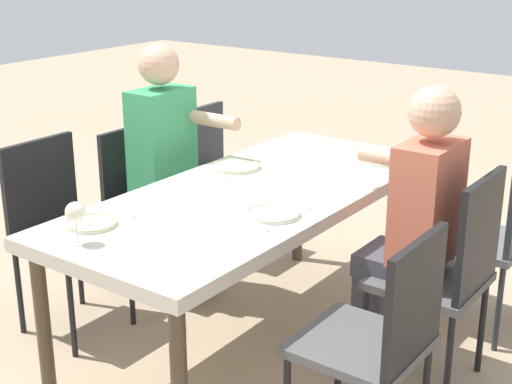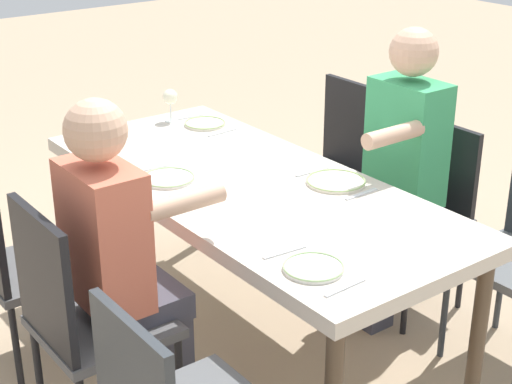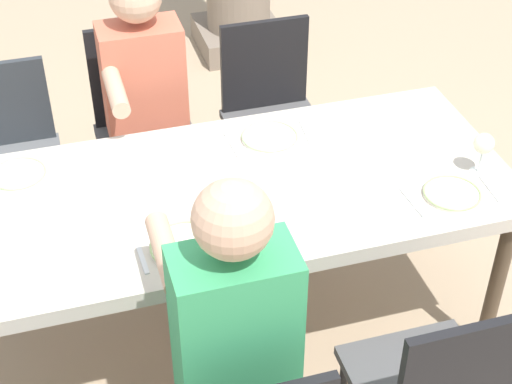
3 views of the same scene
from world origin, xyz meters
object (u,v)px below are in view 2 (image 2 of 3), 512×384
diner_man_white (123,261)px  plate_3 (205,123)px  chair_east_south (335,161)px  chair_mid_north (80,314)px  plate_2 (168,178)px  chair_mid_south (421,203)px  plate_0 (313,268)px  chair_east_north (16,258)px  dining_table (249,196)px  diner_woman_green (396,170)px  plate_1 (336,181)px  wine_glass_3 (170,98)px

diner_man_white → plate_3: (0.92, -0.95, 0.08)m
chair_east_south → chair_mid_north: bearing=109.1°
diner_man_white → plate_2: bearing=-46.8°
chair_east_south → diner_man_white: (-0.60, 1.55, 0.17)m
chair_mid_south → plate_0: (-0.55, 1.14, 0.27)m
chair_east_north → dining_table: bearing=-115.8°
chair_mid_south → chair_east_north: 1.83m
chair_mid_south → diner_woman_green: 0.29m
chair_east_south → plate_3: bearing=62.4°
dining_table → chair_east_south: size_ratio=2.17×
diner_woman_green → plate_3: (0.92, 0.41, 0.05)m
dining_table → plate_2: size_ratio=9.22×
dining_table → chair_east_north: size_ratio=2.25×
chair_mid_south → chair_east_south: size_ratio=0.94×
diner_man_white → plate_0: 0.68m
chair_east_south → plate_1: chair_east_south is taller
wine_glass_3 → chair_mid_south: bearing=-147.1°
chair_mid_south → plate_2: chair_mid_south is taller
plate_1 → wine_glass_3: size_ratio=1.48×
chair_mid_north → diner_man_white: diner_man_white is taller
plate_1 → dining_table: bearing=51.0°
chair_mid_south → chair_east_south: chair_east_south is taller
dining_table → diner_woman_green: size_ratio=1.51×
diner_man_white → plate_2: (0.41, -0.43, 0.08)m
chair_east_north → plate_1: chair_east_north is taller
chair_mid_south → wine_glass_3: bearing=32.9°
chair_east_south → diner_man_white: bearing=111.3°
chair_east_north → diner_man_white: 0.66m
dining_table → plate_3: size_ratio=9.96×
plate_1 → chair_mid_north: bearing=88.0°
plate_1 → wine_glass_3: bearing=5.7°
diner_man_white → plate_2: diner_man_white is taller
plate_0 → plate_3: (1.46, -0.55, -0.00)m
diner_man_white → plate_1: (-0.04, -0.96, 0.08)m
chair_east_south → plate_3: (0.31, 0.60, 0.24)m
chair_east_north → plate_0: chair_east_north is taller
chair_mid_south → wine_glass_3: size_ratio=5.33×
diner_woman_green → wine_glass_3: bearing=25.1°
chair_mid_north → plate_1: (-0.04, -1.14, 0.23)m
plate_3 → plate_2: bearing=134.4°
chair_mid_north → chair_mid_south: 1.73m
chair_mid_north → plate_0: bearing=-132.9°
plate_2 → wine_glass_3: size_ratio=1.34×
plate_1 → plate_2: size_ratio=1.11×
plate_1 → plate_3: bearing=0.6°
dining_table → chair_mid_south: chair_mid_south is taller
chair_east_north → wine_glass_3: bearing=-65.4°
chair_mid_north → plate_0: (-0.55, -0.59, 0.23)m
plate_3 → plate_0: bearing=159.5°
chair_east_north → wine_glass_3: (0.47, -1.03, 0.37)m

